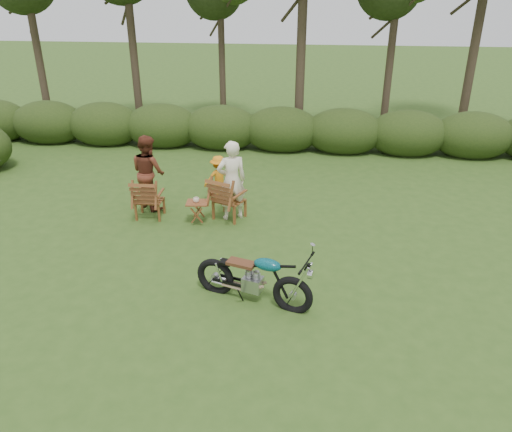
# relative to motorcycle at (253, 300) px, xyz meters

# --- Properties ---
(ground) EXTENTS (80.00, 80.00, 0.00)m
(ground) POSITION_rel_motorcycle_xyz_m (-0.09, -0.26, 0.00)
(ground) COLOR #2E4C19
(ground) RESTS_ON ground
(tree_line) EXTENTS (22.52, 11.62, 8.14)m
(tree_line) POSITION_rel_motorcycle_xyz_m (0.41, 9.48, 3.81)
(tree_line) COLOR #34291C
(tree_line) RESTS_ON ground
(motorcycle) EXTENTS (2.16, 1.33, 1.16)m
(motorcycle) POSITION_rel_motorcycle_xyz_m (0.00, 0.00, 0.00)
(motorcycle) COLOR #0A7E8D
(motorcycle) RESTS_ON ground
(lawn_chair_right) EXTENTS (0.95, 0.95, 1.05)m
(lawn_chair_right) POSITION_rel_motorcycle_xyz_m (-0.94, 3.25, 0.00)
(lawn_chair_right) COLOR brown
(lawn_chair_right) RESTS_ON ground
(lawn_chair_left) EXTENTS (0.70, 0.70, 0.99)m
(lawn_chair_left) POSITION_rel_motorcycle_xyz_m (-2.78, 3.09, 0.00)
(lawn_chair_left) COLOR brown
(lawn_chair_left) RESTS_ON ground
(side_table) EXTENTS (0.53, 0.46, 0.51)m
(side_table) POSITION_rel_motorcycle_xyz_m (-1.61, 2.91, 0.26)
(side_table) COLOR brown
(side_table) RESTS_ON ground
(cup) EXTENTS (0.18, 0.18, 0.11)m
(cup) POSITION_rel_motorcycle_xyz_m (-1.63, 2.90, 0.57)
(cup) COLOR beige
(cup) RESTS_ON side_table
(adult_a) EXTENTS (0.80, 0.68, 1.86)m
(adult_a) POSITION_rel_motorcycle_xyz_m (-0.87, 3.25, 0.00)
(adult_a) COLOR #F7E8CC
(adult_a) RESTS_ON ground
(adult_b) EXTENTS (1.10, 1.07, 1.79)m
(adult_b) POSITION_rel_motorcycle_xyz_m (-2.95, 3.69, 0.00)
(adult_b) COLOR #5F2A1B
(adult_b) RESTS_ON ground
(child) EXTENTS (0.85, 0.68, 1.14)m
(child) POSITION_rel_motorcycle_xyz_m (-1.37, 4.31, 0.00)
(child) COLOR orange
(child) RESTS_ON ground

